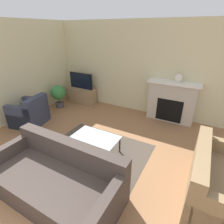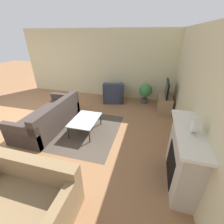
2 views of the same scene
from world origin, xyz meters
name	(u,v)px [view 2 (image 2 of 2)]	position (x,y,z in m)	size (l,w,h in m)	color
ground_plane	(14,121)	(0.00, 0.00, 0.00)	(20.00, 20.00, 0.00)	#936642
wall_back	(195,97)	(0.00, 5.05, 1.35)	(8.88, 0.06, 2.70)	beige
wall_left	(113,65)	(-2.97, 2.51, 1.35)	(0.06, 8.02, 2.70)	beige
area_rug	(85,130)	(-0.07, 2.44, 0.00)	(2.17, 1.88, 0.00)	#4C4238
fireplace	(183,156)	(0.98, 4.85, 0.60)	(1.40, 0.41, 1.15)	#BCB2A3
tv_stand	(165,103)	(-2.11, 4.71, 0.27)	(0.97, 0.47, 0.53)	#997A56
tv	(167,89)	(-2.11, 4.71, 0.80)	(0.91, 0.06, 0.54)	black
couch_sectional	(50,118)	(-0.03, 1.36, 0.28)	(2.14, 0.99, 0.82)	#3D332D
couch_loveseat	(27,198)	(2.18, 2.53, 0.29)	(0.85, 1.50, 0.82)	#8C704C
armchair_by_window	(114,94)	(-2.38, 2.71, 0.30)	(0.94, 0.97, 0.82)	#33384C
coffee_table	(85,120)	(-0.07, 2.49, 0.36)	(0.97, 0.68, 0.39)	#333338
potted_plant	(145,92)	(-2.52, 3.97, 0.48)	(0.49, 0.49, 0.77)	#47474C
mantel_clock	(194,126)	(1.07, 4.85, 1.27)	(0.21, 0.07, 0.24)	beige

